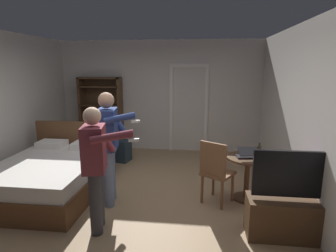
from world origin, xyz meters
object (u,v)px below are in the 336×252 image
side_table (247,171)px  bottle_on_table (259,152)px  tv_flatscreen (291,213)px  bed (52,174)px  person_blue_shirt (96,162)px  person_striped_shirt (109,140)px  bookshelf (102,111)px  wooden_chair (216,170)px  suitcase_dark (116,150)px  laptop (247,154)px

side_table → bottle_on_table: (0.14, -0.08, 0.33)m
side_table → tv_flatscreen: bearing=-68.8°
bed → bottle_on_table: (3.32, 0.03, 0.50)m
side_table → person_blue_shirt: size_ratio=0.44×
tv_flatscreen → person_blue_shirt: (-2.39, -0.11, 0.58)m
bed → person_striped_shirt: person_striped_shirt is taller
bookshelf → bottle_on_table: (3.34, -2.45, -0.18)m
side_table → person_blue_shirt: (-2.02, -1.08, 0.44)m
bookshelf → tv_flatscreen: size_ratio=1.63×
wooden_chair → person_striped_shirt: bearing=-175.1°
bookshelf → suitcase_dark: (0.59, -0.80, -0.75)m
suitcase_dark → side_table: bearing=-18.9°
bed → tv_flatscreen: size_ratio=1.87×
person_striped_shirt → suitcase_dark: bearing=104.9°
laptop → wooden_chair: size_ratio=0.38×
bookshelf → laptop: bookshelf is taller
tv_flatscreen → side_table: 1.05m
bed → wooden_chair: bed is taller
bookshelf → wooden_chair: 3.76m
bed → person_striped_shirt: bearing=-12.9°
person_blue_shirt → person_striped_shirt: bearing=96.1°
side_table → laptop: bearing=-118.0°
side_table → bottle_on_table: bottle_on_table is taller
side_table → wooden_chair: size_ratio=0.71×
bed → bookshelf: bookshelf is taller
tv_flatscreen → person_blue_shirt: person_blue_shirt is taller
bed → tv_flatscreen: bearing=-13.7°
bed → laptop: size_ratio=5.57×
person_blue_shirt → suitcase_dark: bearing=102.5°
tv_flatscreen → laptop: size_ratio=2.98×
wooden_chair → person_blue_shirt: (-1.51, -0.86, 0.36)m
bed → person_blue_shirt: bearing=-40.0°
tv_flatscreen → suitcase_dark: 3.92m
bed → tv_flatscreen: (3.56, -0.87, 0.02)m
suitcase_dark → tv_flatscreen: bearing=-28.2°
laptop → person_striped_shirt: bearing=-171.4°
bookshelf → laptop: bearing=-37.2°
bottle_on_table → wooden_chair: bearing=-167.7°
person_blue_shirt → bottle_on_table: bearing=25.0°
bottle_on_table → wooden_chair: size_ratio=0.26×
bottle_on_table → person_striped_shirt: bearing=-172.9°
bookshelf → bottle_on_table: bookshelf is taller
bookshelf → side_table: bearing=-36.5°
bottle_on_table → person_blue_shirt: size_ratio=0.16×
person_blue_shirt → wooden_chair: bearing=29.7°
laptop → tv_flatscreen: bearing=-66.8°
bookshelf → person_striped_shirt: bearing=-67.9°
bookshelf → person_striped_shirt: (1.10, -2.73, 0.01)m
suitcase_dark → person_striped_shirt: bearing=-62.9°
bed → tv_flatscreen: tv_flatscreen is taller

